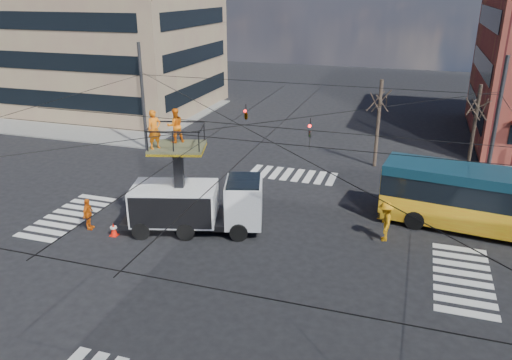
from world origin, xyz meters
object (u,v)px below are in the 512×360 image
object	(u,v)px
utility_truck	(196,192)
traffic_cone	(114,229)
flagger	(385,221)
worker_ground	(88,214)

from	to	relation	value
utility_truck	traffic_cone	size ratio (longest dim) A/B	10.57
utility_truck	flagger	world-z (taller)	utility_truck
utility_truck	flagger	bearing A→B (deg)	-5.37
traffic_cone	flagger	distance (m)	13.41
worker_ground	flagger	bearing A→B (deg)	-87.57
traffic_cone	worker_ground	size ratio (longest dim) A/B	0.42
utility_truck	worker_ground	distance (m)	5.69
traffic_cone	worker_ground	distance (m)	1.70
utility_truck	flagger	distance (m)	9.42
flagger	utility_truck	bearing A→B (deg)	-86.76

